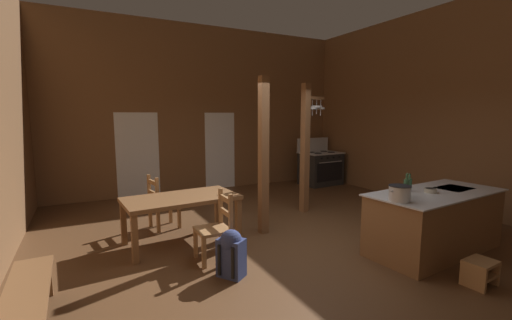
# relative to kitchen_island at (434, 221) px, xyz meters

# --- Properties ---
(ground_plane) EXTENTS (8.55, 9.50, 0.10)m
(ground_plane) POSITION_rel_kitchen_island_xyz_m (-1.59, 1.13, -0.49)
(ground_plane) COLOR brown
(wall_back) EXTENTS (8.55, 0.14, 4.27)m
(wall_back) POSITION_rel_kitchen_island_xyz_m (-1.59, 5.55, 1.69)
(wall_back) COLOR brown
(wall_back) RESTS_ON ground_plane
(wall_right) EXTENTS (0.14, 9.50, 4.27)m
(wall_right) POSITION_rel_kitchen_island_xyz_m (2.35, 1.13, 1.69)
(wall_right) COLOR brown
(wall_right) RESTS_ON ground_plane
(glazed_door_back_left) EXTENTS (1.00, 0.01, 2.05)m
(glazed_door_back_left) POSITION_rel_kitchen_island_xyz_m (-3.34, 5.48, 0.58)
(glazed_door_back_left) COLOR white
(glazed_door_back_left) RESTS_ON ground_plane
(glazed_panel_back_right) EXTENTS (0.84, 0.01, 2.05)m
(glazed_panel_back_right) POSITION_rel_kitchen_island_xyz_m (-1.21, 5.48, 0.58)
(glazed_panel_back_right) COLOR white
(glazed_panel_back_right) RESTS_ON ground_plane
(kitchen_island) EXTENTS (2.23, 1.12, 0.89)m
(kitchen_island) POSITION_rel_kitchen_island_xyz_m (0.00, 0.00, 0.00)
(kitchen_island) COLOR brown
(kitchen_island) RESTS_ON ground_plane
(stove_range) EXTENTS (1.19, 0.88, 1.32)m
(stove_range) POSITION_rel_kitchen_island_xyz_m (1.53, 4.60, 0.04)
(stove_range) COLOR #262626
(stove_range) RESTS_ON ground_plane
(support_post_with_pot_rack) EXTENTS (0.58, 0.25, 2.62)m
(support_post_with_pot_rack) POSITION_rel_kitchen_island_xyz_m (-0.47, 2.56, 0.98)
(support_post_with_pot_rack) COLOR brown
(support_post_with_pot_rack) RESTS_ON ground_plane
(support_post_center) EXTENTS (0.14, 0.14, 2.62)m
(support_post_center) POSITION_rel_kitchen_island_xyz_m (-1.86, 1.82, 0.86)
(support_post_center) COLOR brown
(support_post_center) RESTS_ON ground_plane
(step_stool) EXTENTS (0.38, 0.31, 0.30)m
(step_stool) POSITION_rel_kitchen_island_xyz_m (-0.46, -0.92, -0.27)
(step_stool) COLOR #9E7044
(step_stool) RESTS_ON ground_plane
(dining_table) EXTENTS (1.76, 1.02, 0.74)m
(dining_table) POSITION_rel_kitchen_island_xyz_m (-3.21, 2.00, 0.21)
(dining_table) COLOR brown
(dining_table) RESTS_ON ground_plane
(ladderback_chair_near_window) EXTENTS (0.45, 0.45, 0.95)m
(ladderback_chair_near_window) POSITION_rel_kitchen_island_xyz_m (-2.95, 1.18, 0.01)
(ladderback_chair_near_window) COLOR #9E7044
(ladderback_chair_near_window) RESTS_ON ground_plane
(ladderback_chair_by_post) EXTENTS (0.51, 0.51, 0.95)m
(ladderback_chair_by_post) POSITION_rel_kitchen_island_xyz_m (-3.35, 2.84, 0.01)
(ladderback_chair_by_post) COLOR #9E7044
(ladderback_chair_by_post) RESTS_ON ground_plane
(bench_along_left_wall) EXTENTS (0.40, 1.60, 0.44)m
(bench_along_left_wall) POSITION_rel_kitchen_island_xyz_m (-5.04, 0.39, -0.13)
(bench_along_left_wall) COLOR brown
(bench_along_left_wall) RESTS_ON ground_plane
(backpack) EXTENTS (0.38, 0.39, 0.60)m
(backpack) POSITION_rel_kitchen_island_xyz_m (-2.96, 0.63, -0.13)
(backpack) COLOR navy
(backpack) RESTS_ON ground_plane
(stockpot_on_counter) EXTENTS (0.35, 0.28, 0.21)m
(stockpot_on_counter) POSITION_rel_kitchen_island_xyz_m (-0.93, -0.13, 0.55)
(stockpot_on_counter) COLOR #B7BABF
(stockpot_on_counter) RESTS_ON kitchen_island
(mixing_bowl_on_counter) EXTENTS (0.17, 0.17, 0.06)m
(mixing_bowl_on_counter) POSITION_rel_kitchen_island_xyz_m (-0.13, 0.00, 0.48)
(mixing_bowl_on_counter) COLOR #B2A893
(mixing_bowl_on_counter) RESTS_ON kitchen_island
(bottle_tall_on_counter) EXTENTS (0.07, 0.07, 0.32)m
(bottle_tall_on_counter) POSITION_rel_kitchen_island_xyz_m (-0.66, -0.01, 0.57)
(bottle_tall_on_counter) COLOR #2D5638
(bottle_tall_on_counter) RESTS_ON kitchen_island
(bottle_short_on_counter) EXTENTS (0.07, 0.07, 0.26)m
(bottle_short_on_counter) POSITION_rel_kitchen_island_xyz_m (-0.34, 0.20, 0.55)
(bottle_short_on_counter) COLOR #2D5638
(bottle_short_on_counter) RESTS_ON kitchen_island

